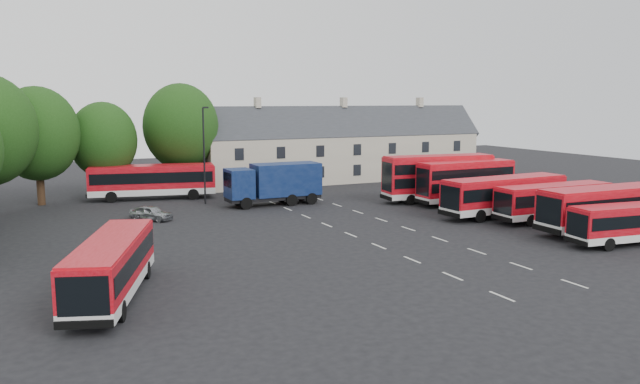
{
  "coord_description": "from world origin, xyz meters",
  "views": [
    {
      "loc": [
        -21.19,
        -37.28,
        9.76
      ],
      "look_at": [
        0.76,
        8.82,
        2.2
      ],
      "focal_mm": 35.0,
      "sensor_mm": 36.0,
      "label": 1
    }
  ],
  "objects_px": {
    "silver_car": "(151,213)",
    "lamppost": "(204,152)",
    "bus_west": "(112,263)",
    "box_truck": "(275,182)",
    "bus_dd_south": "(466,180)",
    "bus_row_a": "(635,220)"
  },
  "relations": [
    {
      "from": "bus_west",
      "to": "silver_car",
      "type": "bearing_deg",
      "value": 3.7
    },
    {
      "from": "silver_car",
      "to": "lamppost",
      "type": "distance_m",
      "value": 9.67
    },
    {
      "from": "silver_car",
      "to": "lamppost",
      "type": "xyz_separation_m",
      "value": [
        6.18,
        6.09,
        4.27
      ]
    },
    {
      "from": "bus_row_a",
      "to": "bus_west",
      "type": "relative_size",
      "value": 0.92
    },
    {
      "from": "bus_west",
      "to": "box_truck",
      "type": "distance_m",
      "value": 28.55
    },
    {
      "from": "bus_dd_south",
      "to": "box_truck",
      "type": "height_order",
      "value": "bus_dd_south"
    },
    {
      "from": "bus_dd_south",
      "to": "lamppost",
      "type": "relative_size",
      "value": 1.09
    },
    {
      "from": "bus_row_a",
      "to": "bus_dd_south",
      "type": "height_order",
      "value": "bus_dd_south"
    },
    {
      "from": "bus_row_a",
      "to": "lamppost",
      "type": "bearing_deg",
      "value": 133.68
    },
    {
      "from": "bus_row_a",
      "to": "silver_car",
      "type": "xyz_separation_m",
      "value": [
        -28.14,
        22.88,
        -1.04
      ]
    },
    {
      "from": "bus_row_a",
      "to": "bus_dd_south",
      "type": "xyz_separation_m",
      "value": [
        0.23,
        18.34,
        0.66
      ]
    },
    {
      "from": "box_truck",
      "to": "silver_car",
      "type": "height_order",
      "value": "box_truck"
    },
    {
      "from": "bus_dd_south",
      "to": "bus_west",
      "type": "bearing_deg",
      "value": -156.47
    },
    {
      "from": "bus_row_a",
      "to": "box_truck",
      "type": "height_order",
      "value": "box_truck"
    },
    {
      "from": "silver_car",
      "to": "lamppost",
      "type": "relative_size",
      "value": 0.39
    },
    {
      "from": "silver_car",
      "to": "bus_dd_south",
      "type": "bearing_deg",
      "value": -52.8
    },
    {
      "from": "bus_west",
      "to": "box_truck",
      "type": "bearing_deg",
      "value": -18.4
    },
    {
      "from": "lamppost",
      "to": "bus_dd_south",
      "type": "bearing_deg",
      "value": -25.6
    },
    {
      "from": "bus_dd_south",
      "to": "silver_car",
      "type": "height_order",
      "value": "bus_dd_south"
    },
    {
      "from": "bus_dd_south",
      "to": "lamppost",
      "type": "distance_m",
      "value": 24.74
    },
    {
      "from": "bus_dd_south",
      "to": "bus_west",
      "type": "relative_size",
      "value": 0.92
    },
    {
      "from": "bus_west",
      "to": "lamppost",
      "type": "bearing_deg",
      "value": -5.02
    }
  ]
}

